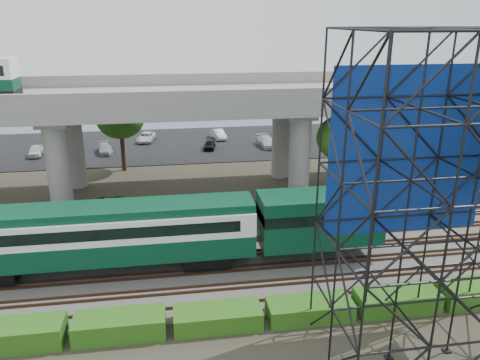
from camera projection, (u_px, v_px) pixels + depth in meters
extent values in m
plane|color=#474233|center=(194.00, 284.00, 28.57)|extent=(140.00, 140.00, 0.00)
cube|color=slate|center=(192.00, 267.00, 30.41)|extent=(90.00, 12.00, 0.20)
cube|color=black|center=(186.00, 216.00, 38.37)|extent=(90.00, 5.00, 0.08)
cube|color=black|center=(178.00, 144.00, 60.32)|extent=(90.00, 18.00, 0.08)
cube|color=#3F4F68|center=(175.00, 112.00, 80.88)|extent=(140.00, 40.00, 0.03)
cube|color=#472D1E|center=(197.00, 306.00, 25.94)|extent=(90.00, 0.08, 0.16)
cube|color=#472D1E|center=(195.00, 292.00, 27.28)|extent=(90.00, 0.08, 0.16)
cube|color=#472D1E|center=(195.00, 287.00, 27.81)|extent=(90.00, 0.08, 0.16)
cube|color=#472D1E|center=(193.00, 274.00, 29.15)|extent=(90.00, 0.08, 0.16)
cube|color=#472D1E|center=(193.00, 270.00, 29.68)|extent=(90.00, 0.08, 0.16)
cube|color=#472D1E|center=(191.00, 259.00, 31.02)|extent=(90.00, 0.08, 0.16)
cube|color=#472D1E|center=(191.00, 255.00, 31.54)|extent=(90.00, 0.08, 0.16)
cube|color=#472D1E|center=(190.00, 245.00, 32.89)|extent=(90.00, 0.08, 0.16)
cube|color=#472D1E|center=(189.00, 242.00, 33.41)|extent=(90.00, 0.08, 0.16)
cube|color=#472D1E|center=(188.00, 233.00, 34.76)|extent=(90.00, 0.08, 0.16)
cube|color=black|center=(206.00, 256.00, 30.31)|extent=(3.00, 2.20, 0.90)
cube|color=#083D26|center=(102.00, 247.00, 29.00)|extent=(19.00, 3.00, 1.40)
cube|color=white|center=(99.00, 226.00, 28.53)|extent=(19.00, 3.00, 1.50)
cube|color=#083D26|center=(98.00, 210.00, 28.20)|extent=(19.00, 2.60, 0.50)
cube|color=black|center=(116.00, 224.00, 28.66)|extent=(15.00, 3.06, 0.70)
cube|color=#083D26|center=(320.00, 218.00, 30.69)|extent=(8.00, 3.00, 3.40)
cube|color=#9E9B93|center=(180.00, 101.00, 40.71)|extent=(80.00, 12.00, 1.20)
cube|color=#9E9B93|center=(182.00, 98.00, 34.96)|extent=(80.00, 0.50, 1.10)
cube|color=#9E9B93|center=(177.00, 79.00, 45.71)|extent=(80.00, 0.50, 1.10)
cylinder|color=#9E9B93|center=(58.00, 168.00, 37.51)|extent=(1.80, 1.80, 8.00)
cylinder|color=#9E9B93|center=(74.00, 146.00, 44.05)|extent=(1.80, 1.80, 8.00)
cube|color=#9E9B93|center=(61.00, 114.00, 39.57)|extent=(2.40, 9.00, 0.60)
cylinder|color=#9E9B93|center=(300.00, 158.00, 40.38)|extent=(1.80, 1.80, 8.00)
cylinder|color=#9E9B93|center=(281.00, 138.00, 46.92)|extent=(1.80, 1.80, 8.00)
cube|color=#9E9B93|center=(291.00, 108.00, 42.44)|extent=(2.40, 9.00, 0.60)
cylinder|color=#9E9B93|center=(446.00, 132.00, 49.51)|extent=(1.80, 1.80, 8.00)
cube|color=#9E9B93|center=(472.00, 103.00, 45.03)|extent=(2.40, 9.00, 0.60)
cube|color=navy|center=(410.00, 152.00, 22.40)|extent=(8.10, 0.08, 8.25)
cube|color=black|center=(418.00, 354.00, 22.57)|extent=(9.36, 6.36, 0.08)
cube|color=#285613|center=(16.00, 335.00, 23.07)|extent=(4.60, 1.80, 1.20)
cube|color=#285613|center=(120.00, 326.00, 23.79)|extent=(4.60, 1.80, 1.15)
cube|color=#285613|center=(218.00, 318.00, 24.53)|extent=(4.60, 1.80, 1.03)
cube|color=#285613|center=(310.00, 309.00, 25.25)|extent=(4.60, 1.80, 1.01)
cube|color=#285613|center=(397.00, 300.00, 25.95)|extent=(4.60, 1.80, 1.12)
cube|color=#285613|center=(479.00, 292.00, 26.66)|extent=(4.60, 1.80, 1.20)
cylinder|color=#382314|center=(343.00, 173.00, 41.48)|extent=(0.44, 0.44, 4.80)
ellipsoid|color=#285613|center=(345.00, 138.00, 40.43)|extent=(4.94, 4.94, 4.18)
cylinder|color=#382314|center=(123.00, 148.00, 49.35)|extent=(0.44, 0.44, 4.80)
ellipsoid|color=#285613|center=(120.00, 119.00, 48.30)|extent=(4.94, 4.94, 4.18)
imported|color=black|center=(119.00, 207.00, 38.04)|extent=(5.88, 3.65, 1.52)
imported|color=silver|center=(36.00, 151.00, 54.91)|extent=(1.79, 3.66, 1.20)
imported|color=#AFB2B7|center=(67.00, 139.00, 59.95)|extent=(2.24, 4.03, 1.26)
imported|color=#9A9EA2|center=(105.00, 148.00, 56.06)|extent=(2.38, 4.12, 1.12)
imported|color=silver|center=(146.00, 137.00, 61.40)|extent=(2.63, 4.39, 1.14)
imported|color=black|center=(210.00, 144.00, 57.88)|extent=(1.87, 3.38, 1.09)
imported|color=#ADB0B6|center=(218.00, 134.00, 62.76)|extent=(2.08, 3.94, 1.23)
imported|color=silver|center=(266.00, 142.00, 58.88)|extent=(2.27, 4.52, 1.26)
imported|color=#A6A8AE|center=(299.00, 131.00, 64.37)|extent=(2.56, 4.73, 1.26)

